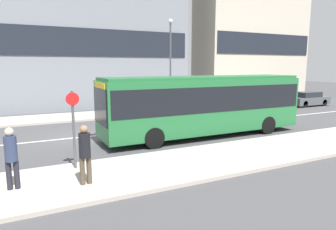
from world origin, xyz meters
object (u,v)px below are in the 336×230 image
parked_car_0 (264,102)px  street_lamp (170,56)px  pedestrian_down_pavement (85,151)px  bus_stop_sign (73,124)px  pedestrian_near_stop (11,154)px  city_bus (204,102)px  parked_car_1 (308,99)px

parked_car_0 → street_lamp: size_ratio=0.64×
pedestrian_down_pavement → bus_stop_sign: bus_stop_sign is taller
pedestrian_near_stop → pedestrian_down_pavement: bearing=-12.0°
parked_car_0 → street_lamp: (-7.61, 2.35, 3.79)m
parked_car_0 → pedestrian_near_stop: 20.94m
pedestrian_near_stop → bus_stop_sign: bearing=33.0°
pedestrian_down_pavement → street_lamp: (9.06, 12.43, 3.27)m
city_bus → parked_car_1: bearing=15.8°
city_bus → parked_car_1: size_ratio=2.67×
parked_car_1 → street_lamp: bearing=170.3°
city_bus → pedestrian_near_stop: size_ratio=6.00×
parked_car_0 → pedestrian_down_pavement: pedestrian_down_pavement is taller
parked_car_0 → bus_stop_sign: (-16.72, -8.46, 1.06)m
pedestrian_near_stop → street_lamp: (11.02, 11.89, 3.27)m
city_bus → pedestrian_down_pavement: bearing=-153.8°
parked_car_0 → parked_car_1: 5.44m
parked_car_0 → pedestrian_down_pavement: (-16.67, -10.08, 0.52)m
bus_stop_sign → pedestrian_down_pavement: bearing=-88.3°
parked_car_1 → pedestrian_near_stop: 25.94m
city_bus → pedestrian_down_pavement: city_bus is taller
pedestrian_down_pavement → street_lamp: 15.73m
city_bus → bus_stop_sign: city_bus is taller
parked_car_0 → street_lamp: bearing=162.8°
city_bus → parked_car_0: city_bus is taller
parked_car_1 → pedestrian_down_pavement: bearing=-155.3°
pedestrian_down_pavement → pedestrian_near_stop: bearing=162.3°
pedestrian_near_stop → street_lamp: size_ratio=0.26×
pedestrian_down_pavement → parked_car_0: bearing=28.9°
street_lamp → bus_stop_sign: bearing=-130.1°
parked_car_1 → bus_stop_sign: (-22.17, -8.57, 1.08)m
city_bus → street_lamp: (2.13, 8.16, 2.63)m
parked_car_1 → bus_stop_sign: size_ratio=1.51×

